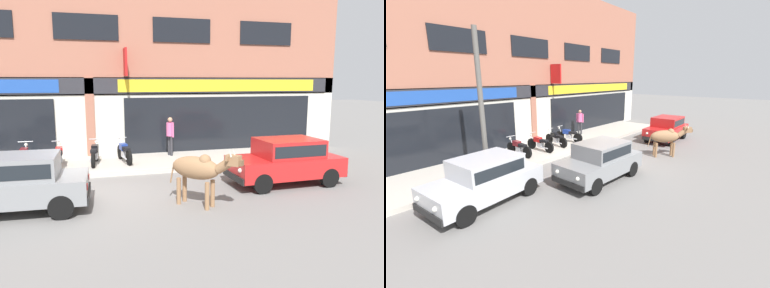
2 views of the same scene
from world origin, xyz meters
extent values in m
plane|color=slate|center=(0.00, 0.00, 0.00)|extent=(90.00, 90.00, 0.00)
cube|color=#B7AFA3|center=(0.00, 3.78, 0.08)|extent=(19.00, 3.17, 0.17)
cube|color=#9E604C|center=(0.00, 5.64, 5.81)|extent=(23.00, 0.55, 6.25)
cube|color=beige|center=(0.00, 5.64, 1.70)|extent=(23.00, 0.55, 3.40)
cube|color=#28282D|center=(0.00, 5.33, 3.05)|extent=(22.08, 0.08, 0.64)
cube|color=#9E604C|center=(0.00, 5.35, 1.70)|extent=(0.36, 0.12, 3.40)
cube|color=black|center=(5.75, 5.32, 1.35)|extent=(8.74, 0.10, 2.40)
cube|color=yellow|center=(5.75, 5.30, 3.05)|extent=(9.20, 0.05, 0.52)
cube|color=black|center=(0.00, 5.34, 5.36)|extent=(2.50, 0.06, 1.00)
cube|color=black|center=(3.91, 5.34, 5.36)|extent=(2.50, 0.06, 1.00)
cube|color=black|center=(7.82, 5.34, 5.36)|extent=(2.50, 0.06, 1.00)
cube|color=red|center=(1.44, 4.92, 4.00)|extent=(0.08, 0.80, 1.10)
ellipsoid|color=#936B47|center=(2.53, -1.43, 1.02)|extent=(1.33, 1.38, 0.60)
sphere|color=#936B47|center=(2.71, -1.64, 1.25)|extent=(0.32, 0.32, 0.32)
cylinder|color=#936B47|center=(2.92, -1.65, 0.36)|extent=(0.12, 0.12, 0.72)
cylinder|color=#936B47|center=(2.71, -1.85, 0.36)|extent=(0.12, 0.12, 0.72)
cylinder|color=#936B47|center=(2.34, -1.01, 0.36)|extent=(0.12, 0.12, 0.72)
cylinder|color=#936B47|center=(2.13, -1.21, 0.36)|extent=(0.12, 0.12, 0.72)
cylinder|color=#936B47|center=(3.08, -2.04, 1.17)|extent=(0.49, 0.51, 0.43)
cube|color=#936B47|center=(3.25, -2.23, 1.34)|extent=(0.41, 0.41, 0.26)
cube|color=brown|center=(3.37, -2.36, 1.30)|extent=(0.21, 0.21, 0.14)
cone|color=beige|center=(3.30, -2.13, 1.52)|extent=(0.12, 0.12, 0.19)
cone|color=beige|center=(3.15, -2.27, 1.52)|extent=(0.12, 0.12, 0.19)
cube|color=#936B47|center=(3.32, -2.06, 1.40)|extent=(0.13, 0.12, 0.10)
cube|color=#936B47|center=(3.08, -2.28, 1.40)|extent=(0.13, 0.12, 0.10)
cylinder|color=#936B47|center=(2.03, -0.88, 0.80)|extent=(0.14, 0.15, 0.60)
cylinder|color=black|center=(4.70, -0.96, 0.30)|extent=(0.60, 0.20, 0.60)
cylinder|color=black|center=(4.66, 0.48, 0.30)|extent=(0.60, 0.20, 0.60)
cylinder|color=black|center=(7.00, -0.90, 0.30)|extent=(0.60, 0.20, 0.60)
cylinder|color=black|center=(6.96, 0.54, 0.30)|extent=(0.60, 0.20, 0.60)
cube|color=red|center=(5.83, -0.21, 0.60)|extent=(3.54, 1.69, 0.60)
cube|color=red|center=(5.93, -0.21, 1.18)|extent=(1.94, 1.49, 0.56)
cube|color=black|center=(5.93, -0.21, 1.18)|extent=(1.79, 1.50, 0.35)
cube|color=black|center=(4.10, -0.26, 0.38)|extent=(0.16, 1.52, 0.20)
cube|color=black|center=(7.56, -0.17, 0.38)|extent=(0.16, 1.52, 0.20)
sphere|color=silver|center=(4.09, -0.74, 0.68)|extent=(0.14, 0.14, 0.14)
sphere|color=silver|center=(4.06, 0.22, 0.68)|extent=(0.14, 0.14, 0.14)
cube|color=red|center=(7.60, -0.66, 0.70)|extent=(0.03, 0.16, 0.14)
cube|color=red|center=(7.57, 0.33, 0.70)|extent=(0.03, 0.16, 0.14)
cylinder|color=black|center=(-0.83, -1.52, 0.30)|extent=(0.61, 0.21, 0.60)
cylinder|color=black|center=(-0.76, -0.08, 0.30)|extent=(0.61, 0.21, 0.60)
cube|color=gray|center=(-1.94, -0.75, 0.60)|extent=(3.57, 1.76, 0.60)
cube|color=gray|center=(-1.84, -0.75, 1.18)|extent=(1.97, 1.53, 0.56)
cube|color=black|center=(-1.84, -0.75, 1.18)|extent=(1.82, 1.54, 0.35)
cube|color=black|center=(-0.22, -0.83, 0.38)|extent=(0.19, 1.52, 0.20)
cube|color=red|center=(-0.21, -1.33, 0.70)|extent=(0.04, 0.16, 0.14)
cube|color=red|center=(-0.17, -0.34, 0.70)|extent=(0.04, 0.16, 0.14)
cylinder|color=black|center=(-2.37, 4.32, 0.45)|extent=(0.10, 0.56, 0.56)
cylinder|color=black|center=(-2.38, 3.07, 0.45)|extent=(0.10, 0.56, 0.56)
cube|color=#B2B5BA|center=(-2.37, 3.67, 0.49)|extent=(0.20, 0.32, 0.24)
cube|color=maroon|center=(-2.37, 3.83, 0.75)|extent=(0.24, 0.40, 0.24)
cube|color=black|center=(-2.37, 3.43, 0.73)|extent=(0.22, 0.52, 0.12)
cylinder|color=#B2B5BA|center=(-2.37, 4.26, 0.75)|extent=(0.04, 0.27, 0.59)
cylinder|color=#B2B5BA|center=(-2.37, 4.30, 1.03)|extent=(0.52, 0.03, 0.03)
sphere|color=silver|center=(-2.37, 4.36, 0.91)|extent=(0.12, 0.12, 0.12)
cylinder|color=#B2B5BA|center=(-2.48, 3.31, 0.41)|extent=(0.06, 0.48, 0.06)
cylinder|color=black|center=(-1.19, 4.17, 0.45)|extent=(0.13, 0.56, 0.56)
cylinder|color=black|center=(-1.13, 2.93, 0.45)|extent=(0.13, 0.56, 0.56)
cube|color=#B2B5BA|center=(-1.16, 3.53, 0.49)|extent=(0.22, 0.33, 0.24)
cube|color=red|center=(-1.17, 3.69, 0.75)|extent=(0.26, 0.41, 0.24)
cube|color=black|center=(-1.15, 3.29, 0.73)|extent=(0.25, 0.53, 0.12)
cylinder|color=#B2B5BA|center=(-1.19, 4.11, 0.75)|extent=(0.05, 0.27, 0.59)
cylinder|color=#B2B5BA|center=(-1.19, 4.15, 1.03)|extent=(0.52, 0.06, 0.03)
sphere|color=silver|center=(-1.19, 4.21, 0.91)|extent=(0.12, 0.12, 0.12)
cylinder|color=#B2B5BA|center=(-1.25, 3.17, 0.41)|extent=(0.08, 0.48, 0.06)
cylinder|color=black|center=(0.17, 4.28, 0.45)|extent=(0.17, 0.57, 0.56)
cylinder|color=black|center=(0.01, 3.04, 0.45)|extent=(0.17, 0.57, 0.56)
cube|color=#B2B5BA|center=(0.09, 3.64, 0.49)|extent=(0.24, 0.34, 0.24)
cube|color=black|center=(0.11, 3.80, 0.75)|extent=(0.29, 0.43, 0.24)
cube|color=black|center=(0.06, 3.40, 0.73)|extent=(0.28, 0.54, 0.12)
cylinder|color=#B2B5BA|center=(0.16, 4.22, 0.75)|extent=(0.07, 0.27, 0.59)
cylinder|color=#B2B5BA|center=(0.16, 4.26, 1.03)|extent=(0.52, 0.10, 0.03)
sphere|color=silver|center=(0.17, 4.32, 0.91)|extent=(0.12, 0.12, 0.12)
cylinder|color=#B2B5BA|center=(-0.07, 3.30, 0.41)|extent=(0.12, 0.48, 0.06)
cylinder|color=black|center=(1.09, 4.34, 0.45)|extent=(0.19, 0.57, 0.56)
cylinder|color=black|center=(1.30, 3.11, 0.45)|extent=(0.19, 0.57, 0.56)
cube|color=#B2B5BA|center=(1.19, 3.71, 0.49)|extent=(0.25, 0.35, 0.24)
cube|color=navy|center=(1.17, 3.86, 0.75)|extent=(0.30, 0.43, 0.24)
cube|color=black|center=(1.23, 3.47, 0.73)|extent=(0.30, 0.55, 0.12)
cylinder|color=#B2B5BA|center=(1.10, 4.28, 0.75)|extent=(0.08, 0.27, 0.59)
cylinder|color=#B2B5BA|center=(1.09, 4.32, 1.03)|extent=(0.52, 0.12, 0.03)
sphere|color=silver|center=(1.08, 4.38, 0.91)|extent=(0.12, 0.12, 0.12)
cylinder|color=#B2B5BA|center=(1.15, 3.33, 0.41)|extent=(0.14, 0.48, 0.06)
cylinder|color=#2D2D33|center=(3.14, 4.61, 0.58)|extent=(0.11, 0.11, 0.82)
cylinder|color=#2D2D33|center=(3.21, 4.45, 0.58)|extent=(0.11, 0.11, 0.82)
cylinder|color=#DB5B93|center=(3.17, 4.53, 1.27)|extent=(0.32, 0.32, 0.56)
cylinder|color=#DB5B93|center=(3.10, 4.73, 1.24)|extent=(0.08, 0.08, 0.56)
cylinder|color=#DB5B93|center=(3.25, 4.33, 1.24)|extent=(0.08, 0.08, 0.56)
sphere|color=tan|center=(3.17, 4.53, 1.67)|extent=(0.20, 0.20, 0.20)
camera|label=1|loc=(-0.15, -10.54, 3.26)|focal=35.00mm
camera|label=2|loc=(-9.54, -6.09, 3.83)|focal=24.00mm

